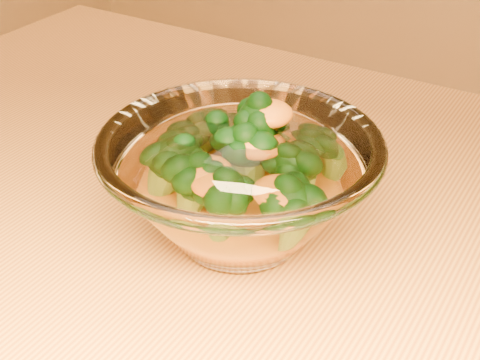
% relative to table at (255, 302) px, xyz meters
% --- Properties ---
extents(table, '(1.20, 0.80, 0.75)m').
position_rel_table_xyz_m(table, '(0.00, 0.00, 0.00)').
color(table, '#BA8337').
rests_on(table, ground).
extents(glass_bowl, '(0.25, 0.25, 0.11)m').
position_rel_table_xyz_m(glass_bowl, '(-0.00, -0.02, 0.16)').
color(glass_bowl, white).
rests_on(glass_bowl, table).
extents(cheese_sauce, '(0.13, 0.13, 0.04)m').
position_rel_table_xyz_m(cheese_sauce, '(-0.00, -0.02, 0.13)').
color(cheese_sauce, orange).
rests_on(cheese_sauce, glass_bowl).
extents(broccoli_heap, '(0.17, 0.16, 0.09)m').
position_rel_table_xyz_m(broccoli_heap, '(-0.01, -0.02, 0.17)').
color(broccoli_heap, black).
rests_on(broccoli_heap, cheese_sauce).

